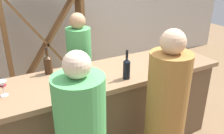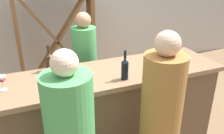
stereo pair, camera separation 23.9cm
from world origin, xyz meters
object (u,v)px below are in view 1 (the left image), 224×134
Objects in this scene: person_center_guest at (165,119)px; person_right_guest at (80,72)px; wine_glass_near_left at (184,58)px; wine_bottle_leftmost_amber_brown at (48,64)px; wine_glass_near_center at (68,77)px; wine_bottle_second_left_near_black at (127,68)px; wine_bottle_center_near_black at (168,58)px; wine_rack at (47,43)px; wine_glass_near_right at (2,86)px.

person_center_guest reaches higher than person_right_guest.
person_right_guest is at bearing 129.80° from wine_glass_near_left.
wine_bottle_leftmost_amber_brown is 1.77× the size of wine_glass_near_center.
person_right_guest reaches higher than wine_glass_near_left.
wine_bottle_second_left_near_black reaches higher than wine_bottle_center_near_black.
wine_bottle_center_near_black is (0.85, -1.84, 0.23)m from wine_rack.
wine_bottle_center_near_black is at bearing 155.48° from wine_glass_near_left.
wine_rack is 0.96m from person_right_guest.
wine_bottle_leftmost_amber_brown is 0.53m from wine_glass_near_right.
wine_bottle_leftmost_amber_brown reaches higher than wine_glass_near_right.
wine_rack is 1.15× the size of person_right_guest.
wine_bottle_second_left_near_black is at bearing -7.98° from wine_glass_near_center.
wine_bottle_second_left_near_black is 0.53m from wine_bottle_center_near_black.
wine_bottle_second_left_near_black is at bearing -10.82° from wine_glass_near_right.
wine_glass_near_center is (-0.56, 0.08, 0.00)m from wine_bottle_second_left_near_black.
wine_glass_near_left is (0.16, -0.07, -0.00)m from wine_bottle_center_near_black.
wine_glass_near_right is at bearing 173.42° from wine_bottle_center_near_black.
wine_bottle_center_near_black is at bearing -20.44° from person_center_guest.
wine_glass_near_right is (-1.62, 0.19, -0.01)m from wine_bottle_center_near_black.
wine_glass_near_left is (0.69, -0.05, -0.01)m from wine_bottle_second_left_near_black.
wine_bottle_center_near_black is 0.20× the size of person_right_guest.
person_center_guest is (0.47, -2.30, -0.12)m from wine_rack.
person_right_guest is at bearing 63.59° from wine_glass_near_center.
wine_glass_near_center is at bearing 172.02° from wine_bottle_second_left_near_black.
wine_glass_near_right is (-1.09, 0.21, -0.02)m from wine_bottle_second_left_near_black.
wine_glass_near_left is 0.10× the size of person_right_guest.
wine_rack is 1.44m from wine_bottle_leftmost_amber_brown.
wine_bottle_second_left_near_black reaches higher than wine_glass_near_center.
wine_bottle_leftmost_amber_brown is at bearing 158.35° from wine_glass_near_left.
person_center_guest is at bearing -71.65° from wine_bottle_second_left_near_black.
wine_rack is at bearing 117.98° from wine_glass_near_left.
person_right_guest reaches higher than wine_glass_near_right.
wine_glass_near_center reaches higher than wine_glass_near_right.
person_center_guest is (0.71, -0.52, -0.36)m from wine_glass_near_center.
wine_bottle_center_near_black is at bearing 2.42° from wine_bottle_second_left_near_black.
wine_rack reaches higher than wine_glass_near_right.
wine_rack is 6.04× the size of wine_bottle_leftmost_amber_brown.
wine_rack is 2.18m from wine_glass_near_left.
wine_bottle_leftmost_amber_brown is at bearing 30.30° from wine_glass_near_right.
wine_bottle_center_near_black is 1.63m from wine_glass_near_right.
wine_glass_near_left is at bearing -62.02° from wine_rack.
wine_bottle_second_left_near_black is 2.13× the size of wine_glass_near_right.
wine_bottle_leftmost_amber_brown is (-0.31, -1.38, 0.23)m from wine_rack.
person_right_guest is (0.51, 0.46, -0.39)m from wine_bottle_leftmost_amber_brown.
wine_bottle_second_left_near_black is 0.20× the size of person_right_guest.
wine_bottle_center_near_black is 2.08× the size of wine_glass_near_right.
wine_glass_near_right is at bearing 166.25° from wine_glass_near_center.
person_right_guest is at bearing 125.86° from wine_bottle_center_near_black.
wine_bottle_center_near_black is 1.93× the size of wine_glass_near_left.
person_center_guest is 1.41m from person_right_guest.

